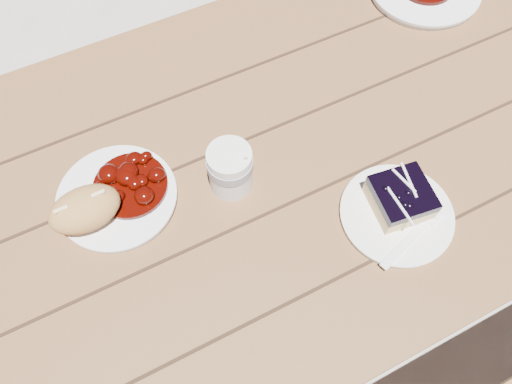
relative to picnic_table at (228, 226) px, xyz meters
name	(u,v)px	position (x,y,z in m)	size (l,w,h in m)	color
ground	(237,303)	(0.00, 0.00, -0.59)	(60.00, 60.00, 0.00)	#AEA89D
picnic_table	(228,226)	(0.00, 0.00, 0.00)	(2.00, 1.55, 0.75)	brown
main_plate	(118,198)	(-0.18, 0.07, 0.17)	(0.21, 0.21, 0.02)	white
goulash_stew	(129,181)	(-0.15, 0.07, 0.20)	(0.13, 0.13, 0.04)	#3B0602
bread_roll	(85,209)	(-0.23, 0.05, 0.21)	(0.12, 0.08, 0.06)	#B58245
dessert_plate	(396,215)	(0.25, -0.19, 0.17)	(0.20, 0.20, 0.01)	white
blueberry_cake	(401,198)	(0.26, -0.17, 0.20)	(0.11, 0.11, 0.05)	#F1CD83
fork_dessert	(406,243)	(0.23, -0.24, 0.17)	(0.03, 0.16, 0.01)	white
coffee_cup	(230,169)	(0.02, 0.01, 0.21)	(0.08, 0.08, 0.10)	white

